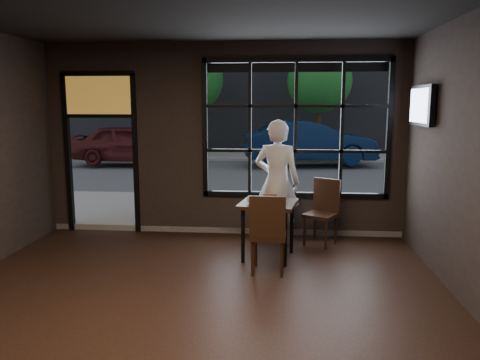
# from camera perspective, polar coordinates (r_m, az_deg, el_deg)

# --- Properties ---
(floor) EXTENTS (6.00, 7.00, 0.02)m
(floor) POSITION_cam_1_polar(r_m,az_deg,el_deg) (4.89, -7.30, -17.82)
(floor) COLOR black
(floor) RESTS_ON ground
(window_frame) EXTENTS (3.06, 0.12, 2.28)m
(window_frame) POSITION_cam_1_polar(r_m,az_deg,el_deg) (7.76, 6.78, 6.23)
(window_frame) COLOR black
(window_frame) RESTS_ON ground
(stained_transom) EXTENTS (1.20, 0.06, 0.70)m
(stained_transom) POSITION_cam_1_polar(r_m,az_deg,el_deg) (8.33, -16.83, 9.90)
(stained_transom) COLOR orange
(stained_transom) RESTS_ON ground
(street_asphalt) EXTENTS (60.00, 41.00, 0.04)m
(street_asphalt) POSITION_cam_1_polar(r_m,az_deg,el_deg) (28.35, 3.07, 4.87)
(street_asphalt) COLOR #545456
(street_asphalt) RESTS_ON ground
(building_across) EXTENTS (28.00, 12.00, 15.00)m
(building_across) POSITION_cam_1_polar(r_m,az_deg,el_deg) (27.77, 3.14, 20.36)
(building_across) COLOR #5B5956
(building_across) RESTS_ON ground
(cafe_table) EXTENTS (0.88, 0.88, 0.83)m
(cafe_table) POSITION_cam_1_polar(r_m,az_deg,el_deg) (6.77, 3.44, -6.08)
(cafe_table) COLOR black
(cafe_table) RESTS_ON floor
(chair_near) EXTENTS (0.48, 0.48, 1.06)m
(chair_near) POSITION_cam_1_polar(r_m,az_deg,el_deg) (6.20, 3.48, -6.44)
(chair_near) COLOR black
(chair_near) RESTS_ON floor
(chair_window) EXTENTS (0.61, 0.61, 1.04)m
(chair_window) POSITION_cam_1_polar(r_m,az_deg,el_deg) (7.44, 9.81, -3.96)
(chair_window) COLOR black
(chair_window) RESTS_ON floor
(man) EXTENTS (0.80, 0.61, 1.97)m
(man) POSITION_cam_1_polar(r_m,az_deg,el_deg) (7.41, 4.54, -0.24)
(man) COLOR silver
(man) RESTS_ON floor
(hotdog) EXTENTS (0.20, 0.08, 0.06)m
(hotdog) POSITION_cam_1_polar(r_m,az_deg,el_deg) (6.88, 3.68, -2.07)
(hotdog) COLOR tan
(hotdog) RESTS_ON cafe_table
(cup) EXTENTS (0.13, 0.13, 0.10)m
(cup) POSITION_cam_1_polar(r_m,az_deg,el_deg) (6.56, 1.39, -2.45)
(cup) COLOR silver
(cup) RESTS_ON cafe_table
(tv) EXTENTS (0.11, 0.96, 0.56)m
(tv) POSITION_cam_1_polar(r_m,az_deg,el_deg) (7.10, 21.32, 8.46)
(tv) COLOR black
(tv) RESTS_ON wall_right
(navy_car) EXTENTS (4.74, 2.26, 1.50)m
(navy_car) POSITION_cam_1_polar(r_m,az_deg,el_deg) (16.57, 8.44, 4.56)
(navy_car) COLOR #071634
(navy_car) RESTS_ON street_asphalt
(maroon_car) EXTENTS (4.06, 1.73, 1.37)m
(maroon_car) POSITION_cam_1_polar(r_m,az_deg,el_deg) (17.00, -13.27, 4.31)
(maroon_car) COLOR #4A1415
(maroon_car) RESTS_ON street_asphalt
(tree_left) EXTENTS (2.61, 2.61, 4.45)m
(tree_left) POSITION_cam_1_polar(r_m,az_deg,el_deg) (19.31, -5.98, 12.07)
(tree_left) COLOR #332114
(tree_left) RESTS_ON street_asphalt
(tree_right) EXTENTS (2.54, 2.54, 4.34)m
(tree_right) POSITION_cam_1_polar(r_m,az_deg,el_deg) (19.03, 9.68, 11.79)
(tree_right) COLOR #332114
(tree_right) RESTS_ON street_asphalt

